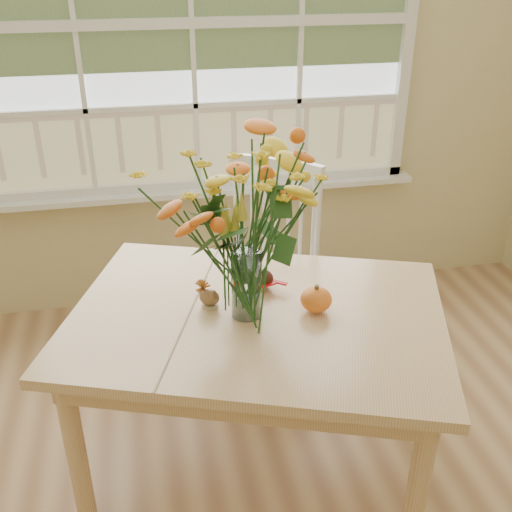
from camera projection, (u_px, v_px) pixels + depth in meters
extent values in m
cube|color=#D5C788|center=(193.00, 64.00, 3.02)|extent=(4.00, 0.02, 2.70)
cube|color=silver|center=(191.00, 22.00, 2.91)|extent=(2.20, 0.00, 1.60)
cube|color=white|center=(200.00, 191.00, 3.26)|extent=(2.42, 0.12, 0.03)
cube|color=tan|center=(257.00, 317.00, 2.16)|extent=(1.57, 1.34, 0.04)
cube|color=tan|center=(257.00, 333.00, 2.19)|extent=(1.42, 1.19, 0.10)
cylinder|color=tan|center=(76.00, 452.00, 2.06)|extent=(0.07, 0.07, 0.67)
cylinder|color=tan|center=(145.00, 326.00, 2.74)|extent=(0.07, 0.07, 0.67)
cylinder|color=tan|center=(417.00, 491.00, 1.91)|extent=(0.07, 0.07, 0.67)
cylinder|color=tan|center=(401.00, 348.00, 2.59)|extent=(0.07, 0.07, 0.67)
cube|color=white|center=(262.00, 279.00, 2.85)|extent=(0.63, 0.62, 0.05)
cube|color=white|center=(276.00, 215.00, 2.88)|extent=(0.40, 0.29, 0.52)
cylinder|color=white|center=(215.00, 332.00, 2.89)|extent=(0.04, 0.04, 0.45)
cylinder|color=white|center=(243.00, 298.00, 3.16)|extent=(0.04, 0.04, 0.45)
cylinder|color=white|center=(284.00, 349.00, 2.77)|extent=(0.04, 0.04, 0.45)
cylinder|color=white|center=(306.00, 312.00, 3.04)|extent=(0.04, 0.04, 0.45)
cylinder|color=white|center=(246.00, 285.00, 2.09)|extent=(0.11, 0.11, 0.24)
ellipsoid|color=orange|center=(316.00, 301.00, 2.14)|extent=(0.11, 0.11, 0.09)
cylinder|color=#CCB78C|center=(210.00, 305.00, 2.19)|extent=(0.06, 0.06, 0.01)
ellipsoid|color=brown|center=(209.00, 297.00, 2.17)|extent=(0.09, 0.09, 0.06)
ellipsoid|color=#38160F|center=(263.00, 279.00, 2.29)|extent=(0.08, 0.08, 0.07)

